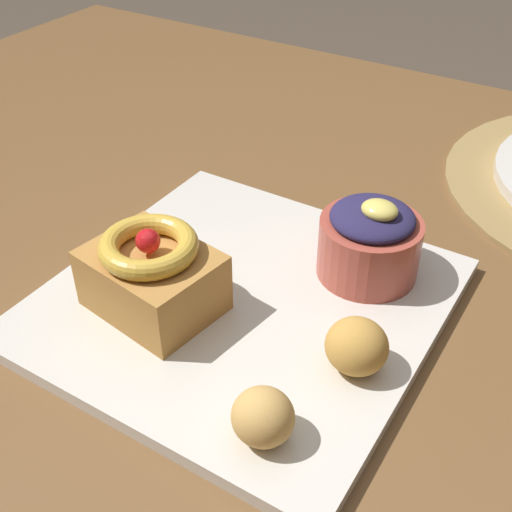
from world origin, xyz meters
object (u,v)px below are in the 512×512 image
object	(u,v)px
front_plate	(243,302)
cake_slice	(152,274)
berry_ramekin	(370,241)
fritter_middle	(357,346)
fritter_front	(263,417)

from	to	relation	value
front_plate	cake_slice	bearing A→B (deg)	-139.26
front_plate	berry_ramekin	world-z (taller)	berry_ramekin
cake_slice	fritter_middle	xyz separation A→B (m)	(0.16, 0.02, -0.01)
front_plate	fritter_middle	distance (m)	0.11
front_plate	fritter_front	distance (m)	0.14
front_plate	berry_ramekin	distance (m)	0.11
cake_slice	berry_ramekin	size ratio (longest dim) A/B	1.28
berry_ramekin	fritter_front	world-z (taller)	berry_ramekin
cake_slice	fritter_front	world-z (taller)	cake_slice
berry_ramekin	front_plate	bearing A→B (deg)	-131.10
cake_slice	berry_ramekin	world-z (taller)	berry_ramekin
fritter_front	fritter_middle	distance (m)	0.09
berry_ramekin	fritter_front	xyz separation A→B (m)	(0.01, -0.19, -0.01)
cake_slice	berry_ramekin	distance (m)	0.18
cake_slice	fritter_front	size ratio (longest dim) A/B	2.65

